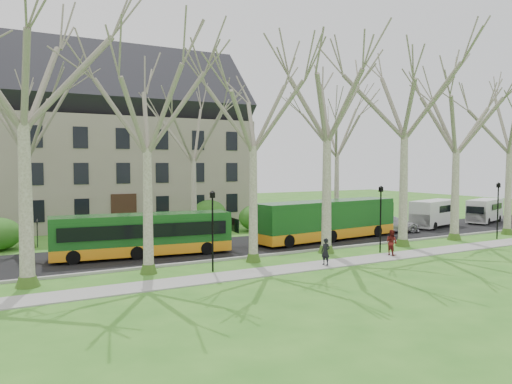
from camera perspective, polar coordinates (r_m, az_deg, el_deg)
ground at (r=31.09m, az=4.52°, el=-7.57°), size 120.00×120.00×0.00m
sidewalk at (r=29.07m, az=7.27°, el=-8.29°), size 70.00×2.00×0.06m
road at (r=35.73m, az=-0.38°, el=-6.09°), size 80.00×8.00×0.06m
curb at (r=32.32m, az=3.04°, el=-7.02°), size 80.00×0.25×0.14m
building at (r=50.68m, az=-16.64°, el=5.66°), size 26.50×12.20×16.00m
tree_row_verge at (r=30.81m, az=4.27°, el=5.42°), size 49.00×7.00×14.00m
tree_row_far at (r=39.63m, az=-5.90°, el=3.49°), size 33.00×7.00×12.00m
lamp_row at (r=29.89m, az=5.60°, el=-3.03°), size 36.22×0.22×4.30m
hedges at (r=41.58m, az=-11.72°, el=-3.48°), size 30.60×8.60×2.00m
bus_lead at (r=31.96m, az=-12.81°, el=-4.75°), size 11.12×3.44×2.73m
bus_follow at (r=38.15m, az=8.09°, el=-3.15°), size 12.50×3.91×3.07m
sedan at (r=43.54m, az=15.20°, el=-3.55°), size 5.14×3.15×1.39m
van_a at (r=48.06m, az=19.68°, el=-2.36°), size 5.94×3.46×2.44m
van_b at (r=53.72m, az=24.68°, el=-1.98°), size 5.54×3.48×2.27m
pedestrian_a at (r=28.86m, az=7.96°, el=-6.78°), size 0.51×0.64×1.53m
pedestrian_b at (r=32.79m, az=15.24°, el=-5.58°), size 0.63×0.80×1.60m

